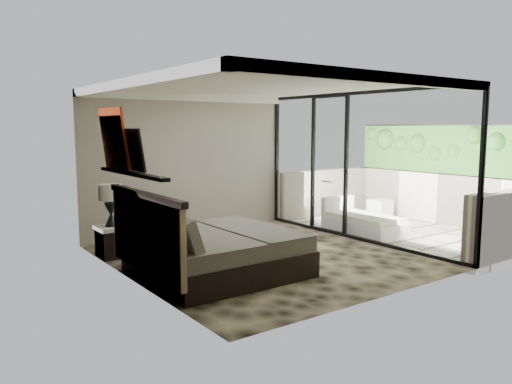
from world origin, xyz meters
TOP-DOWN VIEW (x-y plane):
  - floor at (0.00, 0.00)m, footprint 5.00×5.00m
  - ceiling at (0.00, 0.00)m, footprint 4.50×5.00m
  - back_wall at (0.00, 2.49)m, footprint 4.50×0.02m
  - left_wall at (-2.24, 0.00)m, footprint 0.02×5.00m
  - glass_wall at (2.25, 0.00)m, footprint 0.08×5.00m
  - terrace_slab at (3.75, 0.00)m, footprint 3.00×5.00m
  - parapet_far at (5.10, 0.00)m, footprint 0.30×5.00m
  - foliage_hedge at (5.10, 0.00)m, footprint 0.36×4.60m
  - picture_ledge at (-2.18, 0.10)m, footprint 0.12×2.20m
  - bed at (-1.21, -0.38)m, footprint 2.23×2.16m
  - nightstand at (-2.00, 1.44)m, footprint 0.58×0.58m
  - table_lamp at (-2.02, 1.43)m, footprint 0.38×0.38m
  - abstract_canvas at (-2.19, 0.71)m, footprint 0.13×0.90m
  - framed_print at (-2.14, 0.05)m, footprint 0.11×0.50m
  - ottoman at (4.42, 1.26)m, footprint 0.45×0.45m
  - lounger at (2.81, 0.35)m, footprint 0.91×1.72m

SIDE VIEW (x-z plane):
  - terrace_slab at x=3.75m, z-range -0.12..0.00m
  - floor at x=0.00m, z-range 0.00..0.00m
  - lounger at x=2.81m, z-range -0.13..0.54m
  - ottoman at x=4.42m, z-range 0.00..0.44m
  - nightstand at x=-2.00m, z-range 0.00..0.51m
  - bed at x=-1.21m, z-range -0.26..0.98m
  - parapet_far at x=5.10m, z-range 0.00..1.10m
  - table_lamp at x=-2.02m, z-range 0.62..1.31m
  - back_wall at x=0.00m, z-range 0.00..2.80m
  - left_wall at x=-2.24m, z-range 0.00..2.80m
  - glass_wall at x=2.25m, z-range 0.00..2.80m
  - picture_ledge at x=-2.18m, z-range 1.48..1.52m
  - foliage_hedge at x=5.10m, z-range 1.10..2.20m
  - framed_print at x=-2.14m, z-range 1.53..2.12m
  - abstract_canvas at x=-2.19m, z-range 1.53..2.42m
  - ceiling at x=0.00m, z-range 2.78..2.80m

